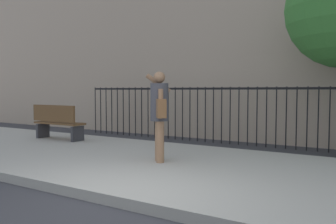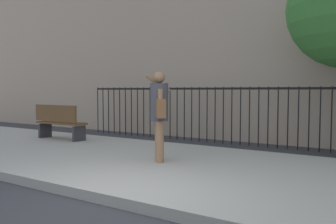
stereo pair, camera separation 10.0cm
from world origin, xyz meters
The scene contains 5 objects.
ground_plane centered at (0.00, 0.00, 0.00)m, with size 60.00×60.00×0.00m, color #333338.
sidewalk centered at (0.00, 2.20, 0.07)m, with size 28.00×4.40×0.15m, color #9E9B93.
iron_fence centered at (0.00, 5.90, 1.02)m, with size 12.03×0.04×1.60m.
pedestrian_on_phone centered at (-0.74, 2.16, 1.14)m, with size 0.67×0.70×1.70m.
street_bench centered at (-4.81, 3.18, 0.65)m, with size 1.60×0.45×0.95m.
Camera 2 is at (3.12, -3.39, 1.50)m, focal length 38.56 mm.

